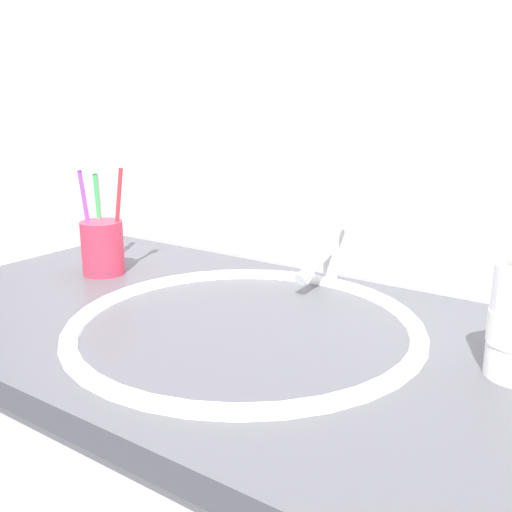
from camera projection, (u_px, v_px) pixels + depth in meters
tiled_wall_back at (337, 82)px, 0.95m from camera, size 2.17×0.04×2.40m
sink_basin at (243, 350)px, 0.77m from camera, size 0.47×0.47×0.10m
faucet at (326, 258)px, 0.93m from camera, size 0.02×0.14×0.10m
toothbrush_cup at (103, 248)px, 0.99m from camera, size 0.07×0.07×0.09m
toothbrush_green at (98, 207)px, 1.00m from camera, size 0.04×0.03×0.18m
toothbrush_purple at (85, 206)px, 0.98m from camera, size 0.03×0.01×0.19m
toothbrush_red at (118, 205)px, 0.97m from camera, size 0.03×0.03×0.20m
toothbrush_white at (99, 200)px, 1.01m from camera, size 0.05×0.05×0.20m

